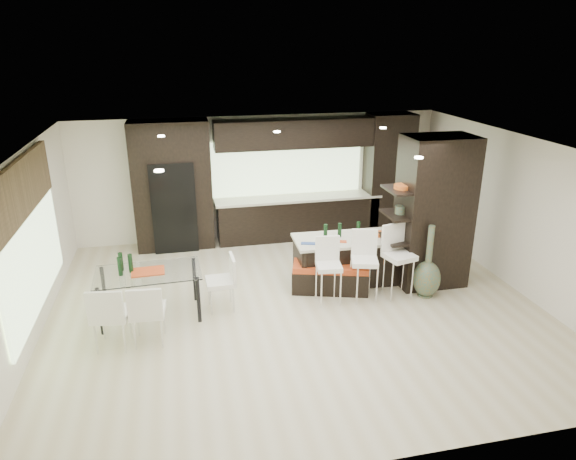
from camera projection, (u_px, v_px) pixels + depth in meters
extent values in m
plane|color=beige|center=(296.00, 306.00, 8.63)|extent=(8.00, 8.00, 0.00)
cube|color=white|center=(260.00, 177.00, 11.36)|extent=(8.00, 0.02, 2.70)
cube|color=white|center=(25.00, 252.00, 7.35)|extent=(0.02, 7.00, 2.70)
cube|color=white|center=(518.00, 214.00, 8.97)|extent=(0.02, 7.00, 2.70)
cube|color=white|center=(297.00, 147.00, 7.69)|extent=(8.00, 7.00, 0.02)
cube|color=#B2D199|center=(31.00, 247.00, 7.54)|extent=(0.04, 3.20, 1.90)
cube|color=#B2D199|center=(287.00, 167.00, 11.38)|extent=(3.40, 0.04, 1.20)
cube|color=brown|center=(23.00, 188.00, 7.23)|extent=(0.08, 3.00, 0.80)
cube|color=white|center=(293.00, 145.00, 7.93)|extent=(4.00, 3.00, 0.02)
cube|color=black|center=(285.00, 180.00, 11.16)|extent=(6.80, 0.68, 2.70)
cube|color=black|center=(174.00, 205.00, 10.77)|extent=(0.90, 0.68, 1.90)
cube|color=black|center=(434.00, 212.00, 9.05)|extent=(1.20, 0.80, 2.70)
cube|color=black|center=(349.00, 259.00, 9.41)|extent=(2.05, 0.94, 0.84)
cube|color=white|center=(328.00, 278.00, 8.60)|extent=(0.46, 0.46, 0.92)
cube|color=white|center=(364.00, 273.00, 8.70)|extent=(0.53, 0.53, 0.98)
cube|color=white|center=(398.00, 269.00, 8.81)|extent=(0.55, 0.55, 1.03)
cube|color=black|center=(330.00, 277.00, 9.09)|extent=(1.42, 0.87, 0.51)
cube|color=white|center=(150.00, 294.00, 8.20)|extent=(1.65, 0.96, 0.78)
cube|color=white|center=(148.00, 315.00, 7.46)|extent=(0.52, 0.52, 0.90)
cube|color=white|center=(112.00, 318.00, 7.35)|extent=(0.57, 0.57, 0.92)
cube|color=white|center=(221.00, 285.00, 8.41)|extent=(0.48, 0.48, 0.85)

